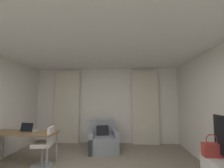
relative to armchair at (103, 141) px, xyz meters
name	(u,v)px	position (x,y,z in m)	size (l,w,h in m)	color
wall_window	(106,105)	(0.00, 0.84, 1.01)	(5.12, 0.06, 2.60)	silver
ceiling	(87,34)	(0.00, -2.19, 2.34)	(5.12, 6.12, 0.06)	white
curtain_left_panel	(67,106)	(-1.37, 0.71, 0.96)	(0.90, 0.06, 2.50)	beige
curtain_right_panel	(145,107)	(1.38, 0.71, 0.96)	(0.90, 0.06, 2.50)	beige
armchair	(103,141)	(0.00, 0.00, 0.00)	(0.99, 0.95, 0.85)	gray
desk	(24,135)	(-1.73, -1.09, 0.40)	(1.48, 0.58, 0.75)	olive
desk_chair	(44,149)	(-1.19, -1.16, 0.11)	(0.48, 0.48, 0.88)	gray
laptop	(29,130)	(-1.64, -1.06, 0.51)	(0.35, 0.29, 0.22)	#ADADB2
handbag_primary	(212,149)	(2.08, -1.91, 0.41)	(0.30, 0.14, 0.37)	#B73833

